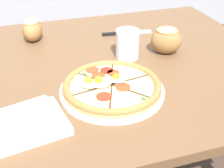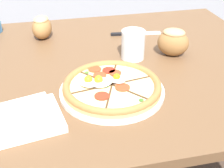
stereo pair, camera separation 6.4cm
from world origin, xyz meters
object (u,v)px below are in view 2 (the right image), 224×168
object	(u,v)px
knife_main	(135,34)
water_glass	(133,46)
pizza	(112,87)
bread_piece_mid	(173,42)
dining_table	(106,89)
napkin_folded	(24,118)
bread_piece_near	(42,27)

from	to	relation	value
knife_main	water_glass	bearing A→B (deg)	-102.03
pizza	bread_piece_mid	xyz separation A→B (m)	(0.27, 0.20, 0.03)
pizza	bread_piece_mid	distance (m)	0.33
dining_table	bread_piece_mid	size ratio (longest dim) A/B	9.07
napkin_folded	bread_piece_mid	xyz separation A→B (m)	(0.51, 0.29, 0.04)
bread_piece_mid	napkin_folded	bearing A→B (deg)	-150.89
pizza	water_glass	world-z (taller)	water_glass
napkin_folded	knife_main	distance (m)	0.66
napkin_folded	water_glass	xyz separation A→B (m)	(0.37, 0.30, 0.03)
napkin_folded	bread_piece_mid	world-z (taller)	bread_piece_mid
bread_piece_near	water_glass	world-z (taller)	water_glass
bread_piece_near	bread_piece_mid	xyz separation A→B (m)	(0.45, -0.26, 0.00)
knife_main	napkin_folded	bearing A→B (deg)	-124.82
dining_table	knife_main	distance (m)	0.30
pizza	knife_main	bearing A→B (deg)	64.97
napkin_folded	bread_piece_near	distance (m)	0.55
bread_piece_mid	bread_piece_near	bearing A→B (deg)	150.19
napkin_folded	bread_piece_mid	bearing A→B (deg)	29.11
bread_piece_near	bread_piece_mid	world-z (taller)	bread_piece_mid
dining_table	bread_piece_mid	bearing A→B (deg)	3.79
dining_table	water_glass	distance (m)	0.18
bread_piece_mid	knife_main	distance (m)	0.23
napkin_folded	water_glass	bearing A→B (deg)	38.62
bread_piece_mid	water_glass	size ratio (longest dim) A/B	1.34
bread_piece_mid	pizza	bearing A→B (deg)	-143.69
pizza	napkin_folded	bearing A→B (deg)	-159.97
pizza	water_glass	xyz separation A→B (m)	(0.12, 0.21, 0.03)
napkin_folded	bread_piece_mid	size ratio (longest dim) A/B	1.54
dining_table	water_glass	xyz separation A→B (m)	(0.10, 0.03, 0.15)
dining_table	pizza	distance (m)	0.22
dining_table	bread_piece_mid	world-z (taller)	bread_piece_mid
pizza	water_glass	bearing A→B (deg)	59.18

